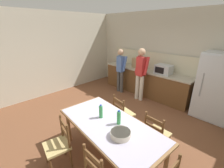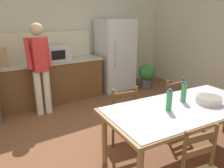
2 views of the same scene
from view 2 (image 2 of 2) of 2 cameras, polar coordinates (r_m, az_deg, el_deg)
The scene contains 15 objects.
ground_plane at distance 3.46m, azimuth 0.81°, elevation -15.34°, with size 8.32×8.32×0.00m, color brown.
wall_back at distance 5.34m, azimuth -15.58°, elevation 12.31°, with size 6.52×0.12×2.90m, color beige.
kitchen_counter at distance 4.93m, azimuth -21.25°, elevation -0.32°, with size 3.34×0.66×0.93m.
counter_splashback at distance 5.07m, azimuth -22.95°, elevation 8.82°, with size 3.30×0.03×0.60m, color beige.
refrigerator at distance 5.63m, azimuth 0.90°, elevation 7.49°, with size 0.87×0.73×1.79m.
microwave at distance 4.95m, azimuth -14.01°, elevation 7.73°, with size 0.50×0.39×0.30m.
paper_bag at distance 4.70m, azimuth -27.16°, elevation 6.19°, with size 0.24×0.16×0.36m, color tan.
dining_table at distance 2.95m, azimuth 18.14°, elevation -6.86°, with size 2.14×1.15×0.78m.
bottle_near_centre at distance 2.70m, azimuth 14.70°, elevation -4.20°, with size 0.07×0.07×0.27m.
bottle_off_centre at distance 3.02m, azimuth 18.23°, elevation -2.16°, with size 0.07×0.07×0.27m.
serving_bowl at distance 3.12m, azimuth 23.98°, elevation -3.66°, with size 0.32×0.32×0.09m.
chair_side_far_right at distance 3.86m, azimuth 14.37°, elevation -4.90°, with size 0.44×0.42×0.91m.
chair_side_far_left at distance 3.34m, azimuth 2.25°, elevation -7.97°, with size 0.48×0.47×0.91m.
person_at_counter at distance 4.33m, azimuth -18.29°, elevation 4.75°, with size 0.44×0.30×1.76m.
potted_plant at distance 5.84m, azimuth 9.09°, elevation 2.51°, with size 0.44×0.44×0.67m.
Camera 2 is at (-1.62, -2.41, 1.88)m, focal length 35.00 mm.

